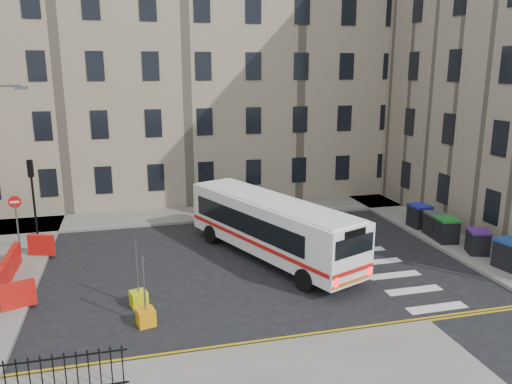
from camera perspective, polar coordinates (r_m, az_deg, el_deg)
name	(u,v)px	position (r m, az deg, el deg)	size (l,w,h in m)	color
ground	(288,261)	(23.86, 3.65, -7.84)	(120.00, 120.00, 0.00)	black
pavement_north	(150,218)	(30.92, -12.06, -2.87)	(36.00, 3.20, 0.15)	slate
pavement_east	(412,221)	(30.97, 17.35, -3.19)	(2.40, 26.00, 0.15)	slate
terrace_north	(124,72)	(36.55, -14.88, 13.10)	(38.30, 10.80, 17.20)	gray
traffic_light_nw	(32,186)	(28.63, -24.21, 0.64)	(0.28, 0.22, 4.10)	black
no_entry_north	(16,211)	(26.99, -25.76, -2.00)	(0.60, 0.08, 3.00)	#595B5E
roadworks_barriers	(17,268)	(23.55, -25.62, -7.84)	(1.66, 6.26, 1.00)	red
bus	(271,225)	(23.61, 1.70, -3.80)	(6.14, 10.59, 2.85)	white
wheelie_bin_a	(510,254)	(25.06, 27.04, -6.34)	(1.22, 1.35, 1.31)	black
wheelie_bin_b	(478,242)	(26.38, 24.01, -5.20)	(1.23, 1.31, 1.17)	black
wheelie_bin_c	(446,230)	(27.50, 20.90, -4.05)	(1.13, 1.26, 1.26)	black
wheelie_bin_d	(435,224)	(28.40, 19.81, -3.43)	(1.09, 1.22, 1.24)	black
wheelie_bin_e	(419,216)	(29.56, 18.16, -2.59)	(1.04, 1.19, 1.28)	black
bollard_yellow	(146,317)	(18.54, -12.47, -13.79)	(0.60, 0.60, 0.60)	orange
bollard_chevron	(139,299)	(19.93, -13.24, -11.80)	(0.60, 0.60, 0.60)	#CDD20C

